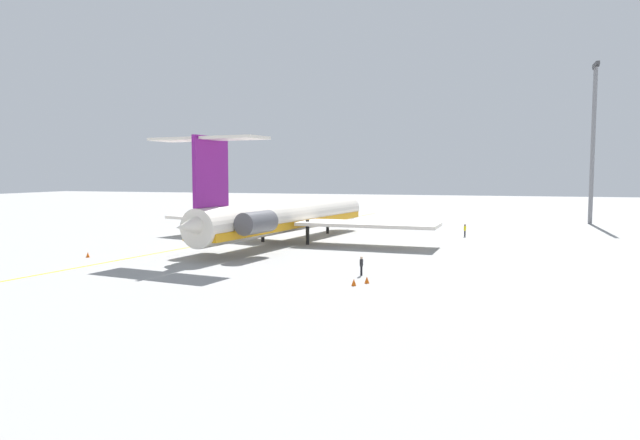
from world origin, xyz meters
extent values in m
plane|color=gray|center=(0.00, 0.00, 0.00)|extent=(329.20, 329.20, 0.00)
cylinder|color=silver|center=(-4.26, 8.89, 3.30)|extent=(37.27, 9.59, 3.96)
cone|color=silver|center=(-22.59, 11.73, 3.30)|extent=(4.66, 4.39, 3.80)
cone|color=silver|center=(14.07, 6.05, 3.65)|extent=(6.22, 4.21, 3.36)
cube|color=orange|center=(-4.26, 8.89, 2.41)|extent=(36.47, 9.54, 0.87)
cube|color=silver|center=(-6.64, -1.09, 2.61)|extent=(10.19, 17.52, 0.40)
cube|color=silver|center=(-3.51, 19.12, 2.61)|extent=(6.98, 16.77, 0.40)
cylinder|color=#515156|center=(7.88, 3.79, 3.59)|extent=(5.24, 3.03, 2.30)
cube|color=silver|center=(7.99, 4.47, 3.59)|extent=(3.13, 1.70, 0.47)
cylinder|color=#515156|center=(8.86, 10.08, 3.59)|extent=(5.24, 3.03, 2.30)
cube|color=silver|center=(8.75, 9.40, 3.59)|extent=(3.13, 1.70, 0.47)
cube|color=#7A197F|center=(11.63, 6.43, 8.78)|extent=(5.36, 1.21, 7.01)
cube|color=silver|center=(11.55, 3.23, 12.00)|extent=(4.55, 6.27, 0.28)
cube|color=silver|center=(12.52, 9.50, 12.00)|extent=(4.55, 6.27, 0.28)
cylinder|color=black|center=(-15.46, 10.63, 1.50)|extent=(0.44, 0.44, 3.00)
cylinder|color=black|center=(-3.52, 5.57, 1.50)|extent=(0.44, 0.44, 3.00)
cylinder|color=black|center=(-2.55, 11.83, 1.50)|extent=(0.44, 0.44, 3.00)
cylinder|color=black|center=(16.10, 22.68, 0.39)|extent=(0.10, 0.10, 0.78)
cylinder|color=black|center=(15.98, 22.75, 0.39)|extent=(0.10, 0.10, 0.78)
cylinder|color=#262628|center=(16.04, 22.72, 1.09)|extent=(0.26, 0.26, 0.62)
sphere|color=#DBB28E|center=(16.04, 22.72, 1.53)|extent=(0.24, 0.24, 0.24)
cylinder|color=#262628|center=(16.20, 22.63, 1.12)|extent=(0.07, 0.07, 0.53)
cylinder|color=#262628|center=(15.89, 22.80, 1.12)|extent=(0.07, 0.07, 0.53)
cylinder|color=black|center=(-16.90, 29.63, 0.41)|extent=(0.10, 0.10, 0.82)
cylinder|color=black|center=(-17.01, 29.72, 0.41)|extent=(0.10, 0.10, 0.82)
cylinder|color=yellow|center=(-16.95, 29.67, 1.14)|extent=(0.27, 0.27, 0.65)
sphere|color=brown|center=(-16.95, 29.67, 1.59)|extent=(0.26, 0.26, 0.26)
cylinder|color=yellow|center=(-16.81, 29.56, 1.17)|extent=(0.08, 0.08, 0.55)
cylinder|color=yellow|center=(-17.10, 29.79, 1.17)|extent=(0.08, 0.08, 0.55)
cone|color=#EA590F|center=(20.47, 23.13, 0.28)|extent=(0.40, 0.40, 0.55)
cone|color=#EA590F|center=(14.03, -6.51, 0.28)|extent=(0.40, 0.40, 0.55)
cone|color=#EA590F|center=(19.20, 23.88, 0.28)|extent=(0.40, 0.40, 0.55)
cube|color=gold|center=(-4.26, 0.64, 0.00)|extent=(107.32, 17.04, 0.01)
cylinder|color=slate|center=(-43.63, 49.20, 13.12)|extent=(0.70, 0.70, 26.24)
cube|color=#424244|center=(-43.63, 49.20, 26.74)|extent=(4.00, 0.60, 0.60)
cube|color=#2D2D30|center=(-45.13, 49.20, 26.39)|extent=(0.70, 0.50, 0.44)
cube|color=#2D2D30|center=(-42.13, 49.20, 26.39)|extent=(0.70, 0.50, 0.44)
camera|label=1|loc=(62.54, 33.20, 8.64)|focal=31.97mm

